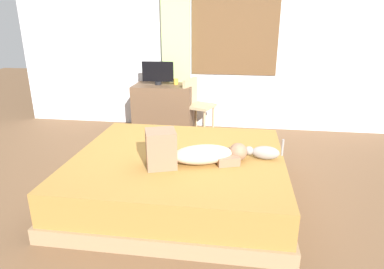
{
  "coord_description": "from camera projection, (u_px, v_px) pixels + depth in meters",
  "views": [
    {
      "loc": [
        0.42,
        -3.05,
        1.72
      ],
      "look_at": [
        -0.03,
        0.11,
        0.59
      ],
      "focal_mm": 31.26,
      "sensor_mm": 36.0,
      "label": 1
    }
  ],
  "objects": [
    {
      "name": "tv_monitor",
      "position": [
        158.0,
        73.0,
        5.06
      ],
      "size": [
        0.48,
        0.1,
        0.35
      ],
      "color": "black",
      "rests_on": "desk"
    },
    {
      "name": "ground_plane",
      "position": [
        194.0,
        192.0,
        3.47
      ],
      "size": [
        16.0,
        16.0,
        0.0
      ],
      "primitive_type": "plane",
      "color": "brown"
    },
    {
      "name": "curtain_left",
      "position": [
        176.0,
        51.0,
        5.2
      ],
      "size": [
        0.44,
        0.06,
        2.44
      ],
      "primitive_type": "cube",
      "color": "#ADCC75",
      "rests_on": "ground"
    },
    {
      "name": "cat",
      "position": [
        264.0,
        152.0,
        3.16
      ],
      "size": [
        0.36,
        0.12,
        0.21
      ],
      "color": "gray",
      "rests_on": "bed"
    },
    {
      "name": "cup",
      "position": [
        176.0,
        82.0,
        5.12
      ],
      "size": [
        0.07,
        0.07,
        0.09
      ],
      "primitive_type": "cylinder",
      "color": "gold",
      "rests_on": "desk"
    },
    {
      "name": "person_lying",
      "position": [
        192.0,
        152.0,
        3.04
      ],
      "size": [
        0.93,
        0.52,
        0.34
      ],
      "color": "#CCB299",
      "rests_on": "bed"
    },
    {
      "name": "chair_by_desk",
      "position": [
        196.0,
        102.0,
        5.02
      ],
      "size": [
        0.49,
        0.49,
        0.86
      ],
      "color": "tan",
      "rests_on": "ground"
    },
    {
      "name": "bed",
      "position": [
        179.0,
        176.0,
        3.34
      ],
      "size": [
        2.08,
        1.9,
        0.44
      ],
      "color": "#997A56",
      "rests_on": "ground"
    },
    {
      "name": "back_wall_with_window",
      "position": [
        215.0,
        35.0,
        5.15
      ],
      "size": [
        6.4,
        0.14,
        2.9
      ],
      "color": "silver",
      "rests_on": "ground"
    },
    {
      "name": "desk",
      "position": [
        164.0,
        108.0,
        5.24
      ],
      "size": [
        0.9,
        0.56,
        0.74
      ],
      "color": "brown",
      "rests_on": "ground"
    }
  ]
}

